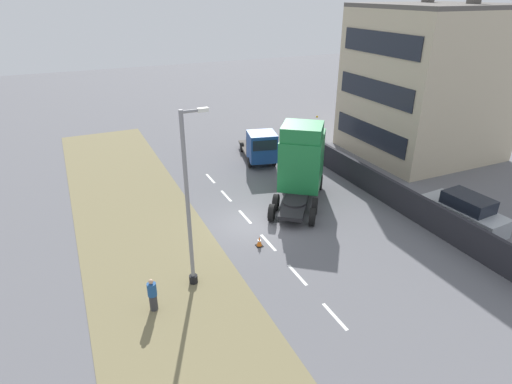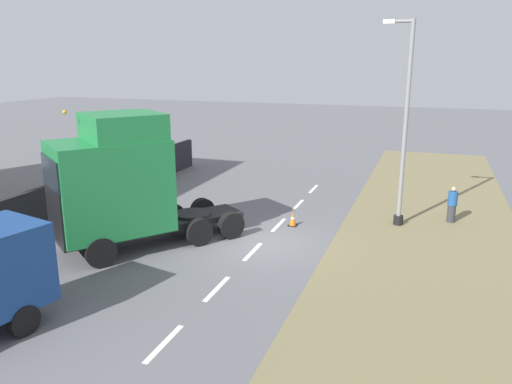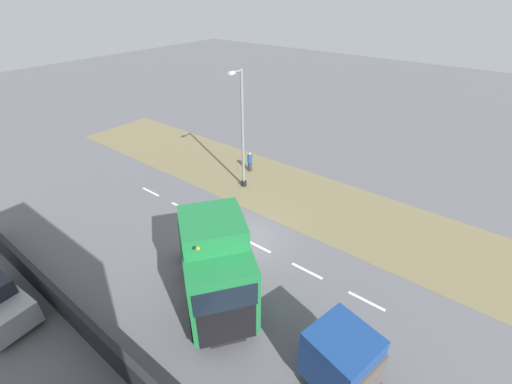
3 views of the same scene
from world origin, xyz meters
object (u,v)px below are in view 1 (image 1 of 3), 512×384
(lamp_post, at_px, (190,212))
(traffic_cone_lead, at_px, (259,241))
(lorry_cab, at_px, (302,160))
(parked_car, at_px, (464,212))
(flatbed_truck, at_px, (261,147))
(pedestrian, at_px, (153,295))

(lamp_post, xyz_separation_m, traffic_cone_lead, (4.09, 1.60, -3.47))
(lamp_post, height_order, traffic_cone_lead, lamp_post)
(lorry_cab, height_order, parked_car, lorry_cab)
(lorry_cab, bearing_deg, traffic_cone_lead, -100.96)
(lorry_cab, distance_m, traffic_cone_lead, 7.30)
(parked_car, bearing_deg, flatbed_truck, 110.00)
(pedestrian, distance_m, traffic_cone_lead, 6.81)
(lorry_cab, relative_size, lamp_post, 0.84)
(parked_car, height_order, traffic_cone_lead, parked_car)
(flatbed_truck, bearing_deg, pedestrian, 63.15)
(parked_car, relative_size, lamp_post, 0.58)
(parked_car, distance_m, pedestrian, 17.63)
(traffic_cone_lead, bearing_deg, flatbed_truck, 64.62)
(flatbed_truck, distance_m, parked_car, 15.24)
(lorry_cab, relative_size, flatbed_truck, 1.09)
(pedestrian, bearing_deg, parked_car, -1.34)
(lamp_post, distance_m, traffic_cone_lead, 5.60)
(parked_car, xyz_separation_m, traffic_cone_lead, (-11.39, 3.10, -0.73))
(lamp_post, height_order, pedestrian, lamp_post)
(flatbed_truck, xyz_separation_m, parked_car, (6.28, -13.88, -0.41))
(lorry_cab, distance_m, lamp_post, 11.25)
(lorry_cab, xyz_separation_m, lamp_post, (-9.27, -6.26, 1.27))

